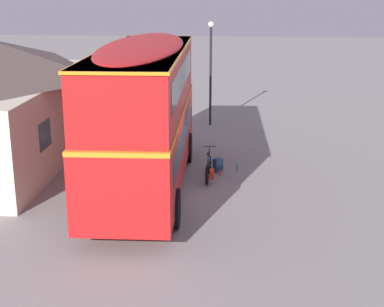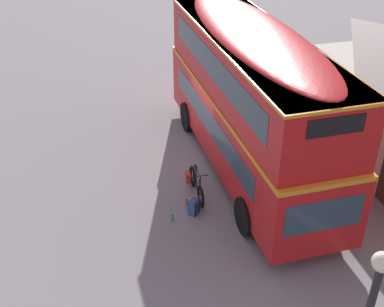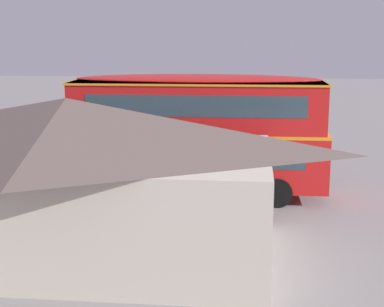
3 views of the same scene
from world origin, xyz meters
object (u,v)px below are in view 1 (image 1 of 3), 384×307
(backpack_on_ground, at_px, (218,164))
(water_bottle_red_squeeze, at_px, (221,173))
(double_decker_bus, at_px, (144,109))
(touring_bicycle, at_px, (209,169))
(water_bottle_green_metal, at_px, (237,168))
(street_lamp, at_px, (211,62))

(backpack_on_ground, xyz_separation_m, water_bottle_red_squeeze, (-0.43, -0.11, -0.16))
(water_bottle_red_squeeze, bearing_deg, double_decker_bus, 122.61)
(touring_bicycle, xyz_separation_m, water_bottle_green_metal, (1.10, -0.96, -0.26))
(water_bottle_red_squeeze, bearing_deg, street_lamp, 5.69)
(water_bottle_red_squeeze, height_order, water_bottle_green_metal, water_bottle_green_metal)
(water_bottle_green_metal, bearing_deg, touring_bicycle, 138.81)
(street_lamp, bearing_deg, touring_bicycle, -177.41)
(touring_bicycle, height_order, street_lamp, street_lamp)
(water_bottle_green_metal, bearing_deg, water_bottle_red_squeeze, 137.24)
(water_bottle_green_metal, bearing_deg, backpack_on_ground, 105.18)
(street_lamp, bearing_deg, backpack_on_ground, -174.86)
(double_decker_bus, distance_m, street_lamp, 9.31)
(touring_bicycle, relative_size, backpack_on_ground, 3.34)
(water_bottle_red_squeeze, distance_m, street_lamp, 8.19)
(double_decker_bus, height_order, water_bottle_green_metal, double_decker_bus)
(backpack_on_ground, height_order, water_bottle_green_metal, backpack_on_ground)
(double_decker_bus, bearing_deg, water_bottle_green_metal, -54.08)
(touring_bicycle, relative_size, street_lamp, 0.36)
(backpack_on_ground, bearing_deg, double_decker_bus, 130.67)
(backpack_on_ground, bearing_deg, water_bottle_red_squeeze, -165.29)
(touring_bicycle, bearing_deg, street_lamp, 2.59)
(double_decker_bus, distance_m, touring_bicycle, 3.20)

